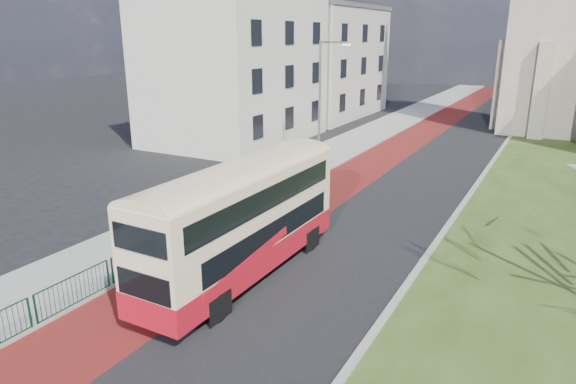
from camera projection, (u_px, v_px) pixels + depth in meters
The scene contains 11 objects.
ground at pixel (216, 282), 18.38m from camera, with size 160.00×160.00×0.00m, color black.
road_carriageway at pixel (412, 166), 34.45m from camera, with size 9.00×120.00×0.01m, color black.
bus_lane at pixel (374, 162), 35.69m from camera, with size 3.40×120.00×0.01m, color #591414.
pavement_west at pixel (324, 155), 37.42m from camera, with size 4.00×120.00×0.12m, color gray.
kerb_west at pixel (350, 158), 36.50m from camera, with size 0.25×120.00×0.13m, color #999993.
kerb_east at pixel (489, 167), 34.00m from camera, with size 0.25×80.00×0.13m, color #999993.
pedestrian_railing at pixel (215, 220), 22.92m from camera, with size 0.07×24.00×1.12m.
street_block_near at pixel (235, 60), 41.32m from camera, with size 10.30×14.30×13.00m.
street_block_far at pixel (320, 61), 54.95m from camera, with size 10.30×16.30×11.50m.
streetlamp at pixel (322, 96), 34.10m from camera, with size 2.13×0.18×8.00m.
bus at pixel (243, 216), 18.18m from camera, with size 2.39×9.88×4.12m.
Camera 1 is at (10.24, -13.32, 8.51)m, focal length 32.00 mm.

